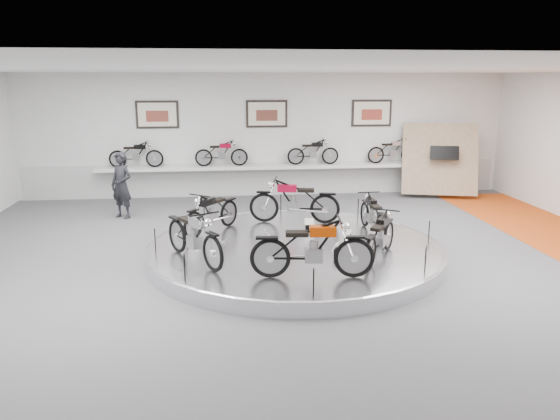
{
  "coord_description": "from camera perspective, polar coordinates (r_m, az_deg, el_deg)",
  "views": [
    {
      "loc": [
        -1.59,
        -10.94,
        3.8
      ],
      "look_at": [
        -0.28,
        0.6,
        1.01
      ],
      "focal_mm": 35.0,
      "sensor_mm": 36.0,
      "label": 1
    }
  ],
  "objects": [
    {
      "name": "shelf_bike_d",
      "position": [
        18.71,
        11.69,
        5.92
      ],
      "size": [
        1.22,
        0.43,
        0.73
      ],
      "primitive_type": null,
      "color": "#B5B4B9",
      "rests_on": "shelf"
    },
    {
      "name": "bike_e",
      "position": [
        9.78,
        3.41,
        -3.99
      ],
      "size": [
        1.96,
        0.87,
        1.12
      ],
      "primitive_type": null,
      "rotation": [
        0.0,
        0.0,
        6.18
      ],
      "color": "#AA3101",
      "rests_on": "display_platform"
    },
    {
      "name": "ceiling",
      "position": [
        11.05,
        1.87,
        14.56
      ],
      "size": [
        16.0,
        16.0,
        0.0
      ],
      "primitive_type": "plane",
      "rotation": [
        3.14,
        0.0,
        0.0
      ],
      "color": "white",
      "rests_on": "wall_back"
    },
    {
      "name": "poster_center",
      "position": [
        18.0,
        -1.39,
        10.02
      ],
      "size": [
        1.35,
        0.06,
        0.88
      ],
      "primitive_type": "cube",
      "color": "beige",
      "rests_on": "wall_back"
    },
    {
      "name": "shelf",
      "position": [
        17.93,
        -1.29,
        4.53
      ],
      "size": [
        11.0,
        0.55,
        0.1
      ],
      "primitive_type": "cube",
      "color": "silver",
      "rests_on": "wall_back"
    },
    {
      "name": "shelf_bike_c",
      "position": [
        18.06,
        3.48,
        5.91
      ],
      "size": [
        1.22,
        0.43,
        0.73
      ],
      "primitive_type": null,
      "color": "black",
      "rests_on": "shelf"
    },
    {
      "name": "visitor",
      "position": [
        15.78,
        -16.22,
        2.49
      ],
      "size": [
        0.81,
        0.74,
        1.85
      ],
      "primitive_type": "imported",
      "rotation": [
        0.0,
        0.0,
        -0.58
      ],
      "color": "black",
      "rests_on": "floor"
    },
    {
      "name": "display_panel",
      "position": [
        18.66,
        16.34,
        5.13
      ],
      "size": [
        2.56,
        1.52,
        2.3
      ],
      "primitive_type": "cube",
      "rotation": [
        -0.35,
        0.0,
        -0.26
      ],
      "color": "tan",
      "rests_on": "floor"
    },
    {
      "name": "wall_back",
      "position": [
        18.09,
        -1.39,
        7.81
      ],
      "size": [
        16.0,
        0.0,
        16.0
      ],
      "primitive_type": "plane",
      "rotation": [
        1.57,
        0.0,
        0.0
      ],
      "color": "white",
      "rests_on": "floor"
    },
    {
      "name": "display_platform",
      "position": [
        11.92,
        1.52,
        -4.31
      ],
      "size": [
        6.4,
        6.4,
        0.3
      ],
      "primitive_type": "cylinder",
      "color": "silver",
      "rests_on": "floor"
    },
    {
      "name": "shelf_bike_a",
      "position": [
        17.99,
        -14.8,
        5.46
      ],
      "size": [
        1.22,
        0.43,
        0.73
      ],
      "primitive_type": null,
      "color": "black",
      "rests_on": "shelf"
    },
    {
      "name": "bike_a",
      "position": [
        12.79,
        9.67,
        -0.43
      ],
      "size": [
        0.59,
        1.57,
        0.91
      ],
      "primitive_type": null,
      "rotation": [
        0.0,
        0.0,
        1.6
      ],
      "color": "black",
      "rests_on": "display_platform"
    },
    {
      "name": "bike_d",
      "position": [
        10.77,
        -8.98,
        -2.62
      ],
      "size": [
        1.48,
        1.9,
        1.07
      ],
      "primitive_type": null,
      "rotation": [
        0.0,
        0.0,
        5.25
      ],
      "color": "#B5B4B9",
      "rests_on": "display_platform"
    },
    {
      "name": "bike_b",
      "position": [
        13.52,
        1.51,
        0.98
      ],
      "size": [
        2.01,
        1.07,
        1.13
      ],
      "primitive_type": null,
      "rotation": [
        0.0,
        0.0,
        2.92
      ],
      "color": "maroon",
      "rests_on": "display_platform"
    },
    {
      "name": "dado_band",
      "position": [
        18.28,
        -1.36,
        3.28
      ],
      "size": [
        15.68,
        0.04,
        1.1
      ],
      "primitive_type": "cube",
      "color": "#BCBCBA",
      "rests_on": "floor"
    },
    {
      "name": "floor",
      "position": [
        11.68,
        1.72,
        -5.45
      ],
      "size": [
        16.0,
        16.0,
        0.0
      ],
      "primitive_type": "plane",
      "color": "#525254",
      "rests_on": "ground"
    },
    {
      "name": "platform_rim",
      "position": [
        11.88,
        1.53,
        -3.76
      ],
      "size": [
        6.4,
        6.4,
        0.1
      ],
      "primitive_type": "torus",
      "color": "#B2B2BA",
      "rests_on": "display_platform"
    },
    {
      "name": "shelf_bike_b",
      "position": [
        17.8,
        -6.13,
        5.75
      ],
      "size": [
        1.22,
        0.43,
        0.73
      ],
      "primitive_type": null,
      "color": "maroon",
      "rests_on": "shelf"
    },
    {
      "name": "poster_left",
      "position": [
        18.03,
        -12.7,
        9.7
      ],
      "size": [
        1.35,
        0.06,
        0.88
      ],
      "primitive_type": "cube",
      "color": "beige",
      "rests_on": "wall_back"
    },
    {
      "name": "poster_right",
      "position": [
        18.64,
        9.56,
        9.96
      ],
      "size": [
        1.35,
        0.06,
        0.88
      ],
      "primitive_type": "cube",
      "color": "beige",
      "rests_on": "wall_back"
    },
    {
      "name": "bike_f",
      "position": [
        11.01,
        10.42,
        -2.69
      ],
      "size": [
        1.33,
        1.64,
        0.93
      ],
      "primitive_type": null,
      "rotation": [
        0.0,
        0.0,
        7.28
      ],
      "color": "black",
      "rests_on": "display_platform"
    },
    {
      "name": "bike_c",
      "position": [
        12.75,
        -7.15,
        -0.22
      ],
      "size": [
        1.49,
        1.69,
        0.99
      ],
      "primitive_type": null,
      "rotation": [
        0.0,
        0.0,
        4.06
      ],
      "color": "black",
      "rests_on": "display_platform"
    },
    {
      "name": "wall_front",
      "position": [
        4.61,
        14.47,
        -9.88
      ],
      "size": [
        16.0,
        0.0,
        16.0
      ],
      "primitive_type": "plane",
      "rotation": [
        -1.57,
        0.0,
        0.0
      ],
      "color": "white",
      "rests_on": "floor"
    }
  ]
}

